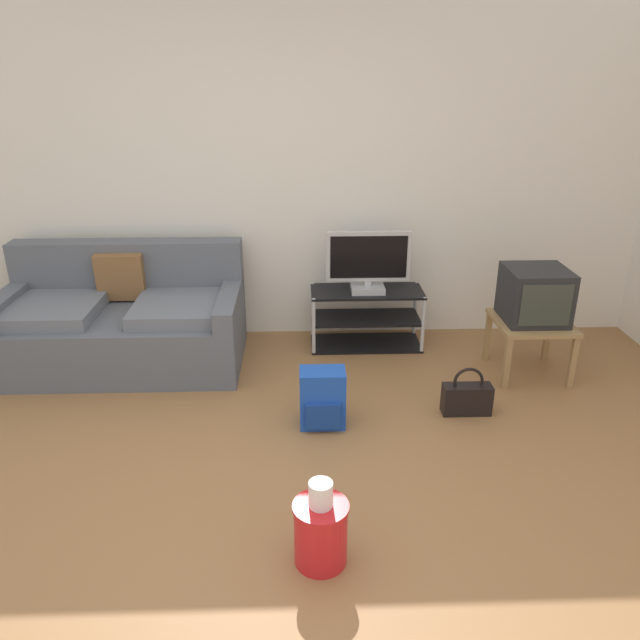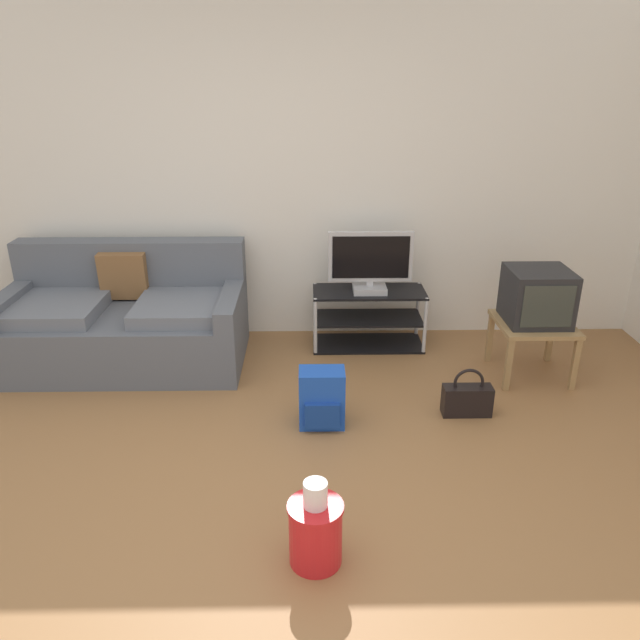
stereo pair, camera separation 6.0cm
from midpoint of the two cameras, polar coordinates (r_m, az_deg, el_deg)
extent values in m
cube|color=olive|center=(3.23, -6.25, -18.50)|extent=(9.00, 9.80, 0.02)
cube|color=silver|center=(4.94, -4.98, 13.66)|extent=(9.00, 0.10, 2.70)
cube|color=#565B66|center=(4.86, -18.30, -1.64)|extent=(1.78, 0.94, 0.42)
cube|color=#565B66|center=(5.04, -17.81, 4.59)|extent=(1.78, 0.20, 0.45)
cube|color=#565B66|center=(5.05, -27.67, 1.31)|extent=(0.14, 0.94, 0.15)
cube|color=#565B66|center=(4.58, -8.84, 1.72)|extent=(0.14, 0.94, 0.15)
cube|color=slate|center=(4.87, -24.39, 0.85)|extent=(0.71, 0.66, 0.10)
cube|color=slate|center=(4.59, -13.01, 1.06)|extent=(0.71, 0.66, 0.10)
cube|color=brown|center=(4.95, -18.47, 3.88)|extent=(0.36, 0.14, 0.37)
cube|color=black|center=(4.85, 4.07, 2.68)|extent=(0.89, 0.39, 0.02)
cube|color=black|center=(4.93, 3.99, 0.21)|extent=(0.85, 0.37, 0.02)
cube|color=black|center=(5.02, 3.93, -2.18)|extent=(0.89, 0.39, 0.02)
cylinder|color=#B7B7BC|center=(4.74, -0.96, -0.68)|extent=(0.03, 0.03, 0.47)
cylinder|color=#B7B7BC|center=(4.83, 9.28, -0.53)|extent=(0.03, 0.03, 0.47)
cylinder|color=#B7B7BC|center=(5.08, -1.04, 0.91)|extent=(0.03, 0.03, 0.47)
cylinder|color=#B7B7BC|center=(5.16, 8.55, 1.02)|extent=(0.03, 0.03, 0.47)
cube|color=#B2B2B7|center=(4.82, 4.10, 2.98)|extent=(0.26, 0.22, 0.05)
cube|color=#B2B2B7|center=(4.81, 4.12, 3.49)|extent=(0.05, 0.04, 0.04)
cube|color=#B2B2B7|center=(4.74, 4.19, 5.96)|extent=(0.65, 0.04, 0.39)
cube|color=black|center=(4.72, 4.22, 5.88)|extent=(0.59, 0.01, 0.33)
cube|color=#9E7A4C|center=(4.64, 18.87, -0.23)|extent=(0.53, 0.53, 0.03)
cube|color=#9E7A4C|center=(4.44, 16.71, -3.93)|extent=(0.04, 0.04, 0.39)
cube|color=#9E7A4C|center=(4.61, 22.22, -3.71)|extent=(0.04, 0.04, 0.39)
cube|color=#9E7A4C|center=(4.85, 15.07, -1.50)|extent=(0.04, 0.04, 0.39)
cube|color=#9E7A4C|center=(5.00, 20.19, -1.38)|extent=(0.04, 0.04, 0.39)
cube|color=#232326|center=(4.58, 19.11, 2.26)|extent=(0.43, 0.41, 0.38)
cube|color=#333833|center=(4.40, 20.03, 1.30)|extent=(0.35, 0.01, 0.30)
cube|color=blue|center=(3.85, -0.21, -7.28)|extent=(0.28, 0.18, 0.38)
cube|color=navy|center=(3.79, -0.16, -8.98)|extent=(0.22, 0.04, 0.17)
cylinder|color=navy|center=(3.93, -1.43, -6.25)|extent=(0.04, 0.04, 0.30)
cylinder|color=navy|center=(3.94, 0.90, -6.22)|extent=(0.04, 0.04, 0.30)
cube|color=black|center=(4.12, 13.15, -7.23)|extent=(0.32, 0.12, 0.20)
torus|color=black|center=(4.05, 13.31, -5.62)|extent=(0.20, 0.02, 0.20)
cylinder|color=red|center=(2.91, -0.56, -19.33)|extent=(0.24, 0.24, 0.31)
cylinder|color=red|center=(2.82, -0.57, -17.10)|extent=(0.26, 0.26, 0.02)
cylinder|color=white|center=(2.78, -0.57, -16.15)|extent=(0.11, 0.11, 0.14)
camera|label=1|loc=(0.03, -90.44, -0.18)|focal=34.20mm
camera|label=2|loc=(0.03, 89.56, 0.18)|focal=34.20mm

